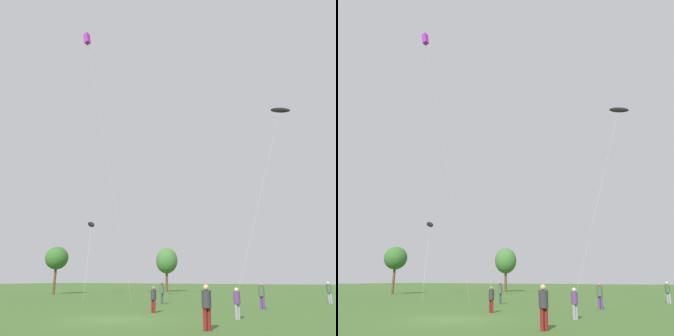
% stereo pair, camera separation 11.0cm
% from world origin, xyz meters
% --- Properties ---
extents(ground, '(280.00, 280.00, 0.00)m').
position_xyz_m(ground, '(0.00, 0.00, 0.00)').
color(ground, '#3D6028').
extents(person_standing_0, '(0.36, 0.36, 1.63)m').
position_xyz_m(person_standing_0, '(6.00, 3.18, 0.94)').
color(person_standing_0, gray).
rests_on(person_standing_0, ground).
extents(person_standing_1, '(0.42, 0.42, 1.88)m').
position_xyz_m(person_standing_1, '(9.49, 19.65, 1.09)').
color(person_standing_1, gray).
rests_on(person_standing_1, ground).
extents(person_standing_2, '(0.41, 0.41, 1.87)m').
position_xyz_m(person_standing_2, '(6.12, -1.53, 1.08)').
color(person_standing_2, maroon).
rests_on(person_standing_2, ground).
extents(person_standing_3, '(0.36, 0.36, 1.64)m').
position_xyz_m(person_standing_3, '(-0.03, 4.32, 0.94)').
color(person_standing_3, maroon).
rests_on(person_standing_3, ground).
extents(person_standing_4, '(0.41, 0.41, 1.83)m').
position_xyz_m(person_standing_4, '(5.62, 10.34, 1.06)').
color(person_standing_4, '#593372').
rests_on(person_standing_4, ground).
extents(person_standing_5, '(0.40, 0.40, 1.81)m').
position_xyz_m(person_standing_5, '(-3.49, 11.56, 1.05)').
color(person_standing_5, '#3F593F').
rests_on(person_standing_5, ground).
extents(kite_flying_0, '(0.69, 9.02, 25.25)m').
position_xyz_m(kite_flying_0, '(-8.04, 4.39, 24.45)').
color(kite_flying_0, silver).
rests_on(kite_flying_0, ground).
extents(kite_flying_2, '(8.60, 5.44, 25.98)m').
position_xyz_m(kite_flying_2, '(5.80, 28.38, 24.50)').
color(kite_flying_2, silver).
rests_on(kite_flying_2, ground).
extents(kite_flying_4, '(8.89, 10.02, 10.66)m').
position_xyz_m(kite_flying_4, '(-22.64, 23.50, 10.00)').
color(kite_flying_4, silver).
rests_on(kite_flying_4, ground).
extents(park_tree_0, '(3.81, 3.81, 7.42)m').
position_xyz_m(park_tree_0, '(-17.71, 38.54, 5.19)').
color(park_tree_0, brown).
rests_on(park_tree_0, ground).
extents(park_tree_1, '(3.38, 3.38, 6.76)m').
position_xyz_m(park_tree_1, '(-27.49, 21.94, 5.06)').
color(park_tree_1, brown).
rests_on(park_tree_1, ground).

